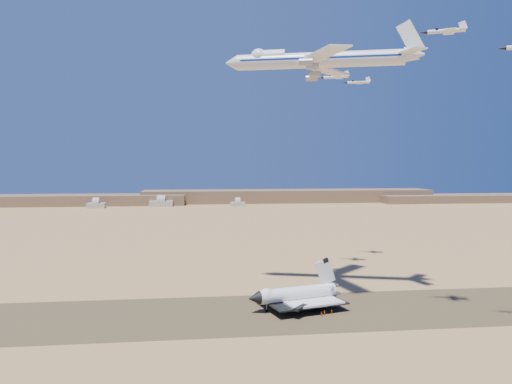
{
  "coord_description": "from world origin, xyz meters",
  "views": [
    {
      "loc": [
        -16.05,
        -179.54,
        54.6
      ],
      "look_at": [
        7.06,
        8.0,
        44.34
      ],
      "focal_mm": 35.0,
      "sensor_mm": 36.0,
      "label": 1
    }
  ],
  "objects": [
    {
      "name": "hangars",
      "position": [
        -64.0,
        478.43,
        4.83
      ],
      "size": [
        200.5,
        29.5,
        30.0
      ],
      "color": "#A19B8F",
      "rests_on": "ground"
    },
    {
      "name": "crew_a",
      "position": [
        30.48,
        -5.72,
        0.92
      ],
      "size": [
        0.61,
        0.73,
        1.72
      ],
      "primitive_type": "imported",
      "rotation": [
        0.0,
        0.0,
        1.93
      ],
      "color": "#CB470B",
      "rests_on": "runway"
    },
    {
      "name": "runway",
      "position": [
        0.0,
        0.0,
        0.03
      ],
      "size": [
        600.0,
        50.0,
        0.06
      ],
      "primitive_type": "cube",
      "color": "brown",
      "rests_on": "ground"
    },
    {
      "name": "shuttle",
      "position": [
        22.1,
        4.17,
        5.03
      ],
      "size": [
        38.24,
        29.73,
        18.7
      ],
      "rotation": [
        0.0,
        0.0,
        0.27
      ],
      "color": "white",
      "rests_on": "runway"
    },
    {
      "name": "crew_c",
      "position": [
        33.38,
        -4.78,
        0.91
      ],
      "size": [
        1.1,
        0.75,
        1.71
      ],
      "primitive_type": "imported",
      "rotation": [
        0.0,
        0.0,
        2.88
      ],
      "color": "#CB470B",
      "rests_on": "runway"
    },
    {
      "name": "ground",
      "position": [
        0.0,
        0.0,
        0.0
      ],
      "size": [
        1200.0,
        1200.0,
        0.0
      ],
      "primitive_type": "plane",
      "color": "#B1864E",
      "rests_on": "ground"
    },
    {
      "name": "ridgeline",
      "position": [
        65.32,
        527.31,
        7.63
      ],
      "size": [
        960.0,
        90.0,
        18.0
      ],
      "color": "#7E5F46",
      "rests_on": "ground"
    },
    {
      "name": "chase_jet_e",
      "position": [
        74.11,
        90.41,
        100.39
      ],
      "size": [
        15.06,
        8.7,
        3.83
      ],
      "rotation": [
        0.0,
        0.0,
        -0.26
      ],
      "color": "silver"
    },
    {
      "name": "crew_b",
      "position": [
        29.2,
        -6.46,
        0.86
      ],
      "size": [
        0.71,
        0.89,
        1.6
      ],
      "primitive_type": "imported",
      "rotation": [
        0.0,
        0.0,
        1.96
      ],
      "color": "#CB470B",
      "rests_on": "runway"
    },
    {
      "name": "chase_jet_d",
      "position": [
        55.16,
        69.11,
        99.2
      ],
      "size": [
        15.13,
        9.01,
        3.91
      ],
      "rotation": [
        0.0,
        0.0,
        -0.4
      ],
      "color": "silver"
    },
    {
      "name": "chase_jet_a",
      "position": [
        68.15,
        -18.01,
        99.76
      ],
      "size": [
        14.71,
        8.74,
        3.8
      ],
      "rotation": [
        0.0,
        0.0,
        -0.39
      ],
      "color": "silver"
    },
    {
      "name": "carrier_747",
      "position": [
        33.43,
        26.96,
        98.39
      ],
      "size": [
        82.14,
        61.27,
        20.56
      ],
      "rotation": [
        0.0,
        0.0,
        -0.29
      ],
      "color": "silver"
    }
  ]
}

